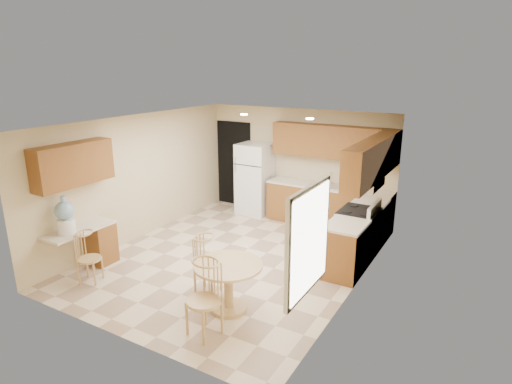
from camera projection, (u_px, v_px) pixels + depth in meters
The scene contains 30 objects.
floor at pixel (234, 258), 7.88m from camera, with size 5.50×5.50×0.00m, color beige.
ceiling at pixel (232, 122), 7.17m from camera, with size 4.50×5.50×0.02m, color white.
wall_back at pixel (298, 163), 9.81m from camera, with size 4.50×0.02×2.50m, color #CCB689.
wall_front at pixel (111, 249), 5.24m from camera, with size 4.50×0.02×2.50m, color #CCB689.
wall_left at pixel (139, 177), 8.60m from camera, with size 0.02×5.50×2.50m, color #CCB689.
wall_right at pixel (358, 215), 6.45m from camera, with size 0.02×5.50×2.50m, color #CCB689.
doorway at pixel (234, 164), 10.69m from camera, with size 0.90×0.02×2.10m, color black.
base_cab_back at pixel (328, 207), 9.37m from camera, with size 2.75×0.60×0.87m, color brown.
counter_back at pixel (329, 187), 9.24m from camera, with size 2.75×0.63×0.04m, color beige.
base_cab_right_a at pixel (369, 224), 8.36m from camera, with size 0.60×0.59×0.87m, color brown.
counter_right_a at pixel (371, 202), 8.23m from camera, with size 0.63×0.59×0.04m, color beige.
base_cab_right_b at pixel (345, 251), 7.15m from camera, with size 0.60×0.80×0.87m, color brown.
counter_right_b at pixel (346, 225), 7.02m from camera, with size 0.63×0.80×0.04m, color beige.
upper_cab_back at pixel (333, 142), 9.08m from camera, with size 2.75×0.33×0.70m, color brown.
upper_cab_right at pixel (372, 160), 7.36m from camera, with size 0.33×2.42×0.70m, color brown.
upper_cab_left at pixel (73, 164), 7.03m from camera, with size 0.33×1.40×0.70m, color brown.
sink at pixel (328, 186), 9.25m from camera, with size 0.78×0.44×0.01m, color silver.
range_hood at pixel (365, 184), 7.50m from camera, with size 0.50×0.76×0.14m, color silver.
desk_pedestal at pixel (100, 243), 7.64m from camera, with size 0.48×0.42×0.72m, color brown.
desk_top at pixel (79, 230), 7.21m from camera, with size 0.50×1.20×0.04m, color beige.
window at pixel (309, 241), 4.85m from camera, with size 0.06×1.12×1.30m.
can_light_a at pixel (244, 114), 8.41m from camera, with size 0.14×0.14×0.02m, color white.
can_light_b at pixel (310, 119), 7.74m from camera, with size 0.14×0.14×0.02m, color white.
refrigerator at pixel (255, 179), 10.09m from camera, with size 0.74×0.72×1.68m.
stove at pixel (357, 233), 7.80m from camera, with size 0.65×0.76×1.09m.
dining_table at pixel (228, 280), 6.08m from camera, with size 0.98×0.98×0.73m.
chair_table_a at pixel (204, 262), 6.46m from camera, with size 0.41×0.53×0.93m.
chair_table_b at pixel (199, 295), 5.40m from camera, with size 0.45×0.47×1.03m.
chair_desk at pixel (84, 254), 6.82m from camera, with size 0.38×0.48×0.85m.
water_crock at pixel (65, 217), 6.94m from camera, with size 0.31×0.31×0.63m.
Camera 1 is at (3.95, -6.04, 3.41)m, focal length 30.00 mm.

